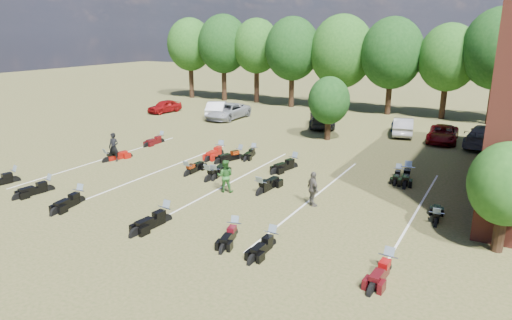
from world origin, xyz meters
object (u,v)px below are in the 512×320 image
Objects in this scene: person_green at (225,176)px; motorcycle_14 at (161,142)px; person_black at (114,147)px; car_4 at (401,127)px; motorcycle_3 at (166,222)px; car_0 at (165,106)px; motorcycle_7 at (107,162)px; motorcycle_0 at (15,182)px; person_grey at (313,189)px.

person_green is 12.46m from motorcycle_14.
person_black is at bearing -80.22° from motorcycle_14.
motorcycle_3 is at bearing -119.27° from car_4.
car_0 is at bearing -65.06° from person_green.
motorcycle_7 is at bearing 154.46° from motorcycle_3.
motorcycle_7 is at bearing 85.96° from motorcycle_0.
person_grey is at bearing 161.94° from person_green.
car_0 reaches higher than motorcycle_14.
motorcycle_3 is at bearing 10.03° from motorcycle_0.
motorcycle_7 is (-14.74, 0.62, -0.88)m from person_grey.
motorcycle_0 is 11.15m from motorcycle_3.
motorcycle_0 is (-16.19, -4.87, -0.88)m from person_grey.
person_black reaches higher than motorcycle_7.
person_green reaches higher than motorcycle_0.
person_black is 1.08× the size of person_green.
person_black is 0.77× the size of motorcycle_3.
car_0 is 13.40m from motorcycle_14.
motorcycle_7 is (8.88, -16.29, -0.66)m from car_0.
person_grey is 16.55m from motorcycle_14.
motorcycle_14 is (-15.44, -11.76, -0.65)m from car_4.
motorcycle_14 is (-10.16, 11.52, 0.00)m from motorcycle_3.
car_4 is 22.65m from person_black.
car_0 is 1.73× the size of motorcycle_7.
person_black reaches higher than motorcycle_3.
person_black is at bearing 151.86° from motorcycle_3.
car_4 is at bearing 36.85° from person_black.
car_0 is 1.56× the size of motorcycle_3.
car_4 is 1.71× the size of motorcycle_7.
car_0 reaches higher than motorcycle_3.
person_black is at bearing -52.36° from car_0.
motorcycle_14 is at bearing -43.40° from car_0.
person_green is at bearing 45.95° from person_grey.
person_black is at bearing -146.84° from car_4.
motorcycle_3 is 11.22m from motorcycle_7.
person_black is 0.87× the size of motorcycle_14.
car_0 is 18.57m from motorcycle_7.
motorcycle_14 is (-0.78, 5.50, -0.95)m from person_black.
car_0 is 28.75m from motorcycle_3.
person_green is 4.85m from person_grey.
person_black is at bearing 37.54° from person_grey.
motorcycle_14 is at bearing -56.07° from person_green.
person_green is (-5.09, -18.64, 0.23)m from car_4.
motorcycle_0 is (-16.44, -23.15, -0.65)m from car_4.
motorcycle_3 is at bearing -42.14° from car_0.
motorcycle_3 is 1.11× the size of motorcycle_7.
car_0 reaches higher than car_4.
motorcycle_14 is at bearing 18.36° from person_grey.
motorcycle_0 reaches higher than motorcycle_14.
motorcycle_0 is 1.08× the size of motorcycle_14.
motorcycle_7 is (-9.90, 0.99, -0.88)m from person_green.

